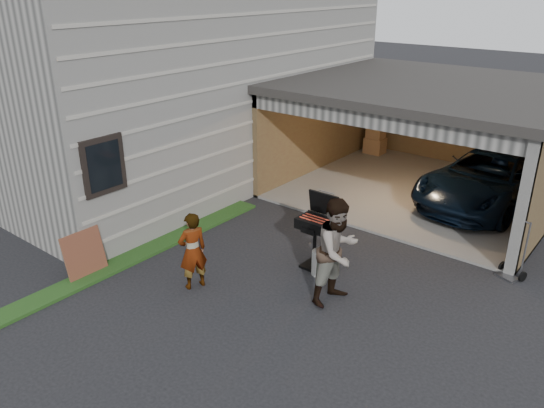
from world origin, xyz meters
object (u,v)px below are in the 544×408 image
Objects in this scene: propane_tank at (320,263)px; plywood_panel at (84,254)px; woman at (193,251)px; man at (338,251)px; hand_truck at (512,266)px; bbq_grill at (316,226)px; minivan at (490,180)px.

propane_tank is 4.45m from plywood_panel.
propane_tank is at bearing 158.27° from woman.
man is 4.75m from plywood_panel.
woman is at bearing -116.47° from hand_truck.
bbq_grill is 0.71m from propane_tank.
man is 3.57m from hand_truck.
man reaches higher than bbq_grill.
minivan reaches higher than propane_tank.
bbq_grill is (1.30, 2.00, 0.15)m from woman.
woman reaches higher than minivan.
man is 2.11× the size of plywood_panel.
bbq_grill is at bearing 141.55° from propane_tank.
man is 1.21m from bbq_grill.
man is at bearing 28.41° from plywood_panel.
bbq_grill is at bearing 60.52° from man.
bbq_grill is at bearing -99.45° from minivan.
man is 3.90× the size of propane_tank.
minivan is at bearing 177.09° from woman.
plywood_panel is at bearing 127.34° from man.
bbq_grill reaches higher than hand_truck.
hand_truck reaches higher than propane_tank.
bbq_grill reaches higher than plywood_panel.
propane_tank is (-1.36, -5.44, -0.41)m from minivan.
man is (-0.66, -6.00, 0.30)m from minivan.
plywood_panel is (-4.15, -2.25, -0.51)m from man.
plywood_panel is at bearing -140.92° from propane_tank.
plywood_panel is (-3.45, -2.80, 0.20)m from propane_tank.
man reaches higher than minivan.
minivan is 9.63× the size of propane_tank.
bbq_grill is 3.03× the size of propane_tank.
propane_tank is (1.55, 1.80, -0.49)m from woman.
plywood_panel reaches higher than propane_tank.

